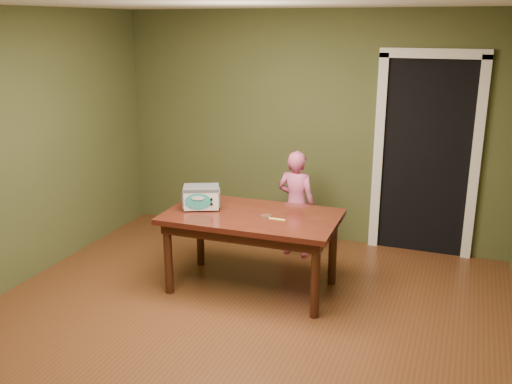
{
  "coord_description": "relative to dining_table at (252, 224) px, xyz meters",
  "views": [
    {
      "loc": [
        1.7,
        -3.71,
        2.45
      ],
      "look_at": [
        -0.08,
        1.0,
        0.95
      ],
      "focal_mm": 40.0,
      "sensor_mm": 36.0,
      "label": 1
    }
  ],
  "objects": [
    {
      "name": "dining_table",
      "position": [
        0.0,
        0.0,
        0.0
      ],
      "size": [
        1.62,
        0.94,
        0.75
      ],
      "rotation": [
        0.0,
        0.0,
        0.02
      ],
      "color": "#39120C",
      "rests_on": "floor"
    },
    {
      "name": "floor",
      "position": [
        0.1,
        -0.95,
        -0.65
      ],
      "size": [
        5.0,
        5.0,
        0.0
      ],
      "primitive_type": "plane",
      "color": "brown",
      "rests_on": "ground"
    },
    {
      "name": "spatula",
      "position": [
        0.26,
        -0.06,
        0.1
      ],
      "size": [
        0.18,
        0.03,
        0.01
      ],
      "primitive_type": "cube",
      "rotation": [
        0.0,
        0.0,
        -0.01
      ],
      "color": "#EDD767",
      "rests_on": "dining_table"
    },
    {
      "name": "room_shell",
      "position": [
        0.1,
        -0.95,
        1.06
      ],
      "size": [
        4.52,
        5.02,
        2.61
      ],
      "color": "#484D29",
      "rests_on": "ground"
    },
    {
      "name": "doorway",
      "position": [
        1.4,
        1.84,
        0.41
      ],
      "size": [
        1.1,
        0.66,
        2.25
      ],
      "color": "black",
      "rests_on": "ground"
    },
    {
      "name": "child",
      "position": [
        0.15,
        0.93,
        -0.07
      ],
      "size": [
        0.46,
        0.33,
        1.17
      ],
      "primitive_type": "imported",
      "rotation": [
        0.0,
        0.0,
        3.02
      ],
      "color": "#D15683",
      "rests_on": "floor"
    },
    {
      "name": "baking_pan",
      "position": [
        0.15,
        -0.04,
        0.11
      ],
      "size": [
        0.1,
        0.1,
        0.02
      ],
      "color": "silver",
      "rests_on": "dining_table"
    },
    {
      "name": "toy_oven",
      "position": [
        -0.51,
        -0.01,
        0.22
      ],
      "size": [
        0.41,
        0.35,
        0.22
      ],
      "rotation": [
        0.0,
        0.0,
        0.42
      ],
      "color": "#4C4F54",
      "rests_on": "dining_table"
    }
  ]
}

